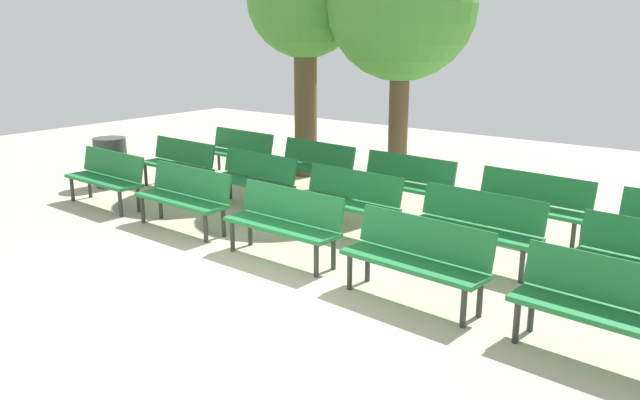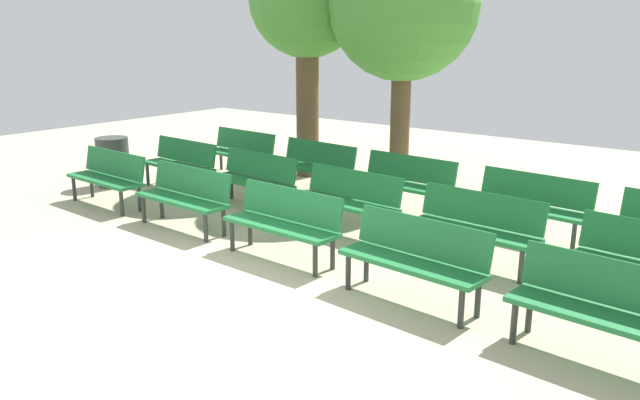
# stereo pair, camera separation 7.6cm
# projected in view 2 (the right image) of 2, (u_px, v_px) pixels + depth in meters

# --- Properties ---
(ground_plane) EXTENTS (24.37, 24.37, 0.00)m
(ground_plane) POSITION_uv_depth(u_px,v_px,m) (177.00, 296.00, 6.83)
(ground_plane) COLOR #BCAD8E
(bench_r0_c0) EXTENTS (1.62, 0.54, 0.87)m
(bench_r0_c0) POSITION_uv_depth(u_px,v_px,m) (108.00, 175.00, 10.28)
(bench_r0_c0) COLOR #1E7238
(bench_r0_c0) RESTS_ON ground_plane
(bench_r0_c1) EXTENTS (1.61, 0.53, 0.87)m
(bench_r0_c1) POSITION_uv_depth(u_px,v_px,m) (185.00, 194.00, 9.07)
(bench_r0_c1) COLOR #1E7238
(bench_r0_c1) RESTS_ON ground_plane
(bench_r0_c2) EXTENTS (1.61, 0.53, 0.87)m
(bench_r0_c2) POSITION_uv_depth(u_px,v_px,m) (284.00, 219.00, 7.85)
(bench_r0_c2) COLOR #1E7238
(bench_r0_c2) RESTS_ON ground_plane
(bench_r0_c3) EXTENTS (1.63, 0.59, 0.87)m
(bench_r0_c3) POSITION_uv_depth(u_px,v_px,m) (415.00, 255.00, 6.60)
(bench_r0_c3) COLOR #1E7238
(bench_r0_c3) RESTS_ON ground_plane
(bench_r0_c4) EXTENTS (1.63, 0.59, 0.87)m
(bench_r0_c4) POSITION_uv_depth(u_px,v_px,m) (607.00, 306.00, 5.39)
(bench_r0_c4) COLOR #1E7238
(bench_r0_c4) RESTS_ON ground_plane
(bench_r1_c0) EXTENTS (1.62, 0.57, 0.87)m
(bench_r1_c0) POSITION_uv_depth(u_px,v_px,m) (181.00, 161.00, 11.32)
(bench_r1_c0) COLOR #1E7238
(bench_r1_c0) RESTS_ON ground_plane
(bench_r1_c1) EXTENTS (1.63, 0.61, 0.87)m
(bench_r1_c1) POSITION_uv_depth(u_px,v_px,m) (255.00, 177.00, 10.15)
(bench_r1_c1) COLOR #1E7238
(bench_r1_c1) RESTS_ON ground_plane
(bench_r1_c2) EXTENTS (1.62, 0.57, 0.87)m
(bench_r1_c2) POSITION_uv_depth(u_px,v_px,m) (349.00, 198.00, 8.87)
(bench_r1_c2) COLOR #1E7238
(bench_r1_c2) RESTS_ON ground_plane
(bench_r1_c3) EXTENTS (1.62, 0.56, 0.87)m
(bench_r1_c3) POSITION_uv_depth(u_px,v_px,m) (476.00, 224.00, 7.67)
(bench_r1_c3) COLOR #1E7238
(bench_r1_c3) RESTS_ON ground_plane
(bench_r2_c0) EXTENTS (1.63, 0.57, 0.87)m
(bench_r2_c0) POSITION_uv_depth(u_px,v_px,m) (240.00, 150.00, 12.39)
(bench_r2_c0) COLOR #1E7238
(bench_r2_c0) RESTS_ON ground_plane
(bench_r2_c1) EXTENTS (1.63, 0.61, 0.87)m
(bench_r2_c1) POSITION_uv_depth(u_px,v_px,m) (315.00, 164.00, 11.11)
(bench_r2_c1) COLOR #1E7238
(bench_r2_c1) RESTS_ON ground_plane
(bench_r2_c2) EXTENTS (1.62, 0.56, 0.87)m
(bench_r2_c2) POSITION_uv_depth(u_px,v_px,m) (406.00, 180.00, 9.90)
(bench_r2_c2) COLOR #1E7238
(bench_r2_c2) RESTS_ON ground_plane
(bench_r2_c3) EXTENTS (1.63, 0.61, 0.87)m
(bench_r2_c3) POSITION_uv_depth(u_px,v_px,m) (531.00, 202.00, 8.65)
(bench_r2_c3) COLOR #1E7238
(bench_r2_c3) RESTS_ON ground_plane
(tree_0) EXTENTS (2.61, 2.61, 4.49)m
(tree_0) POSITION_uv_depth(u_px,v_px,m) (404.00, 6.00, 10.90)
(tree_0) COLOR brown
(tree_0) RESTS_ON ground_plane
(tree_1) EXTENTS (2.15, 2.15, 4.40)m
(tree_1) POSITION_uv_depth(u_px,v_px,m) (307.00, 4.00, 11.74)
(tree_1) COLOR brown
(tree_1) RESTS_ON ground_plane
(trash_bin) EXTENTS (0.58, 0.58, 0.89)m
(trash_bin) POSITION_uv_depth(u_px,v_px,m) (113.00, 162.00, 11.61)
(trash_bin) COLOR #383D38
(trash_bin) RESTS_ON ground_plane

